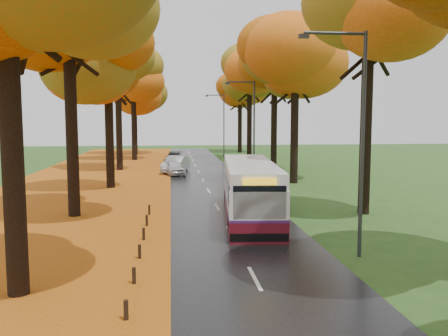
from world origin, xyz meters
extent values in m
cube|color=black|center=(0.00, 25.00, 0.02)|extent=(6.50, 90.00, 0.04)
cube|color=silver|center=(0.00, 25.00, 0.04)|extent=(0.12, 90.00, 0.01)
cube|color=maroon|center=(-9.00, 25.00, 0.01)|extent=(12.00, 90.00, 0.02)
cube|color=#C37914|center=(-3.05, 25.00, 0.04)|extent=(0.90, 90.00, 0.01)
cylinder|color=black|center=(-6.90, 5.50, 4.29)|extent=(0.60, 0.60, 8.58)
cylinder|color=black|center=(-7.50, 16.50, 4.58)|extent=(0.60, 0.60, 9.15)
ellipsoid|color=orange|center=(-7.50, 16.50, 10.30)|extent=(8.00, 8.00, 6.24)
cylinder|color=black|center=(-6.90, 26.50, 4.00)|extent=(0.60, 0.60, 8.00)
ellipsoid|color=orange|center=(-6.90, 26.50, 9.00)|extent=(9.20, 9.20, 7.18)
cylinder|color=black|center=(-7.50, 38.50, 4.29)|extent=(0.60, 0.60, 8.58)
ellipsoid|color=orange|center=(-7.50, 38.50, 9.65)|extent=(8.00, 8.00, 6.24)
cylinder|color=black|center=(-6.90, 49.50, 4.58)|extent=(0.60, 0.60, 9.15)
ellipsoid|color=orange|center=(-6.90, 49.50, 10.30)|extent=(9.20, 9.20, 7.18)
cylinder|color=black|center=(-7.50, 59.50, 4.00)|extent=(0.60, 0.60, 8.00)
ellipsoid|color=orange|center=(-7.50, 59.50, 9.00)|extent=(8.00, 8.00, 6.24)
cylinder|color=black|center=(7.50, 15.50, 4.61)|extent=(0.60, 0.60, 9.22)
ellipsoid|color=#C26F0E|center=(7.50, 15.50, 10.37)|extent=(8.20, 8.20, 6.40)
cylinder|color=black|center=(6.90, 27.50, 4.10)|extent=(0.60, 0.60, 8.19)
ellipsoid|color=#C26F0E|center=(6.90, 27.50, 9.22)|extent=(9.20, 9.20, 7.18)
cylinder|color=black|center=(7.50, 37.50, 4.35)|extent=(0.60, 0.60, 8.70)
ellipsoid|color=#C26F0E|center=(7.50, 37.50, 9.79)|extent=(8.20, 8.20, 6.40)
cylinder|color=black|center=(6.90, 48.50, 4.61)|extent=(0.60, 0.60, 9.22)
ellipsoid|color=#C26F0E|center=(6.90, 48.50, 10.37)|extent=(9.20, 9.20, 7.18)
cylinder|color=black|center=(7.50, 60.50, 4.10)|extent=(0.60, 0.60, 8.19)
ellipsoid|color=#C26F0E|center=(7.50, 60.50, 9.22)|extent=(8.20, 8.20, 6.40)
cube|color=black|center=(-3.70, 3.40, 0.26)|extent=(0.11, 0.11, 0.52)
cube|color=black|center=(-3.70, 6.00, 0.26)|extent=(0.11, 0.11, 0.52)
cube|color=black|center=(-3.70, 8.60, 0.26)|extent=(0.11, 0.11, 0.52)
cube|color=black|center=(-3.70, 11.20, 0.26)|extent=(0.11, 0.11, 0.52)
cube|color=black|center=(-3.70, 13.80, 0.26)|extent=(0.11, 0.11, 0.52)
cube|color=black|center=(-3.70, 16.40, 0.26)|extent=(0.11, 0.11, 0.52)
cylinder|color=#333538|center=(4.20, 8.00, 4.00)|extent=(0.14, 0.14, 8.00)
cylinder|color=#333538|center=(3.10, 8.00, 7.90)|extent=(2.20, 0.11, 0.11)
cube|color=#333538|center=(2.00, 8.00, 7.78)|extent=(0.35, 0.18, 0.14)
cylinder|color=#333538|center=(4.20, 30.00, 4.00)|extent=(0.14, 0.14, 8.00)
cylinder|color=#333538|center=(3.10, 30.00, 7.90)|extent=(2.20, 0.11, 0.11)
cube|color=#333538|center=(2.00, 30.00, 7.78)|extent=(0.35, 0.18, 0.14)
cylinder|color=#333538|center=(4.20, 52.00, 4.00)|extent=(0.14, 0.14, 8.00)
cylinder|color=#333538|center=(3.10, 52.00, 7.90)|extent=(2.20, 0.11, 0.11)
cube|color=#333538|center=(2.00, 52.00, 7.78)|extent=(0.35, 0.18, 0.14)
cube|color=#5A0E19|center=(1.37, 15.12, 0.47)|extent=(3.34, 10.66, 0.86)
cube|color=white|center=(1.37, 15.12, 1.52)|extent=(3.34, 10.66, 1.24)
cube|color=white|center=(1.37, 15.12, 2.47)|extent=(3.28, 10.44, 0.67)
cube|color=#471B61|center=(1.37, 15.12, 0.95)|extent=(3.37, 10.68, 0.11)
cube|color=black|center=(1.37, 15.12, 1.90)|extent=(3.30, 9.82, 0.81)
cube|color=black|center=(0.89, 9.93, 1.71)|extent=(2.09, 0.25, 1.33)
cube|color=yellow|center=(0.89, 9.93, 2.54)|extent=(1.31, 0.18, 0.27)
cube|color=black|center=(0.89, 9.95, 0.31)|extent=(2.34, 0.34, 0.33)
cylinder|color=black|center=(-0.03, 11.67, 0.52)|extent=(0.35, 0.97, 0.95)
cylinder|color=black|center=(2.11, 11.47, 0.52)|extent=(0.35, 0.97, 0.95)
cylinder|color=black|center=(0.59, 18.35, 0.52)|extent=(0.35, 0.97, 0.95)
cylinder|color=black|center=(2.73, 18.15, 0.52)|extent=(0.35, 0.97, 0.95)
imported|color=silver|center=(-2.35, 33.61, 0.66)|extent=(2.45, 3.93, 1.25)
imported|color=#A6A9AE|center=(-2.12, 35.42, 0.79)|extent=(2.83, 4.85, 1.51)
imported|color=black|center=(-2.22, 43.15, 0.68)|extent=(2.31, 4.60, 1.28)
camera|label=1|loc=(-2.55, -8.10, 5.00)|focal=38.00mm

